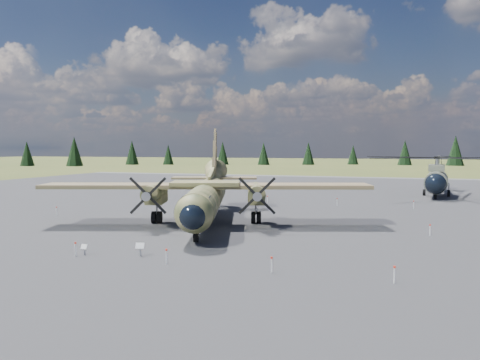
% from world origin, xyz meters
% --- Properties ---
extents(ground, '(500.00, 500.00, 0.00)m').
position_xyz_m(ground, '(0.00, 0.00, 0.00)').
color(ground, brown).
rests_on(ground, ground).
extents(apron, '(120.00, 120.00, 0.04)m').
position_xyz_m(apron, '(0.00, 10.00, 0.00)').
color(apron, '#5C5C61').
rests_on(apron, ground).
extents(transport_plane, '(27.01, 24.08, 9.04)m').
position_xyz_m(transport_plane, '(-1.37, 0.66, 2.60)').
color(transport_plane, '#333D21').
rests_on(transport_plane, ground).
extents(helicopter_near, '(23.04, 25.70, 5.34)m').
position_xyz_m(helicopter_near, '(19.29, 29.43, 3.79)').
color(helicopter_near, slate).
rests_on(helicopter_near, ground).
extents(info_placard_left, '(0.44, 0.21, 0.67)m').
position_xyz_m(info_placard_left, '(-3.68, -13.09, 0.44)').
color(info_placard_left, gray).
rests_on(info_placard_left, ground).
extents(info_placard_right, '(0.55, 0.33, 0.81)m').
position_xyz_m(info_placard_right, '(-0.37, -12.28, 0.54)').
color(info_placard_right, gray).
rests_on(info_placard_right, ground).
extents(barrier_fence, '(33.12, 29.62, 0.85)m').
position_xyz_m(barrier_fence, '(-0.46, -0.08, 0.51)').
color(barrier_fence, silver).
rests_on(barrier_fence, ground).
extents(treeline, '(302.58, 304.15, 10.98)m').
position_xyz_m(treeline, '(0.61, -7.93, 4.82)').
color(treeline, black).
rests_on(treeline, ground).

